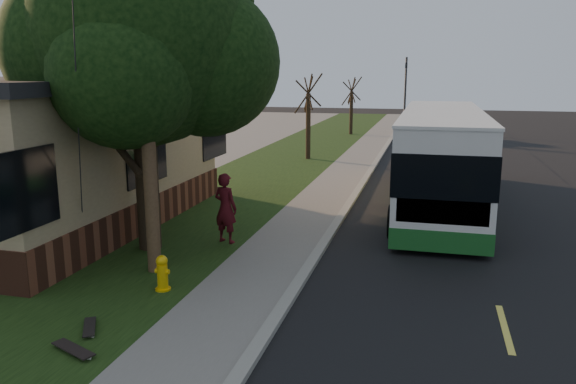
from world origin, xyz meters
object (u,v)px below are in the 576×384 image
(leafy_tree, at_px, (144,40))
(dumpster, at_px, (100,193))
(utility_pole, at_px, (144,62))
(bare_tree_near, at_px, (308,118))
(skateboard_main, at_px, (89,327))
(skateboard_spare, at_px, (73,349))
(bare_tree_far, at_px, (351,107))
(distant_car, at_px, (446,129))
(skateboarder, at_px, (226,208))
(transit_bus, at_px, (441,155))
(fire_hydrant, at_px, (162,273))
(traffic_signal, at_px, (405,89))

(leafy_tree, distance_m, dumpster, 6.28)
(utility_pole, relative_size, dumpster, 5.52)
(bare_tree_near, distance_m, skateboard_main, 20.10)
(skateboard_main, bearing_deg, skateboard_spare, -74.19)
(bare_tree_far, distance_m, skateboard_spare, 32.82)
(distant_car, bearing_deg, skateboard_spare, -101.20)
(utility_pole, xyz_separation_m, leafy_tree, (-0.87, 1.66, 0.54))
(skateboard_main, xyz_separation_m, distant_car, (6.51, 30.93, 0.61))
(skateboarder, bearing_deg, distant_car, -85.59)
(skateboarder, height_order, distant_car, skateboarder)
(distant_car, bearing_deg, utility_pole, -103.70)
(bare_tree_near, bearing_deg, bare_tree_far, 87.61)
(bare_tree_far, height_order, skateboard_main, bare_tree_far)
(dumpster, bearing_deg, transit_bus, 20.79)
(bare_tree_near, bearing_deg, dumpster, -107.79)
(skateboard_spare, bearing_deg, bare_tree_far, 90.40)
(bare_tree_near, bearing_deg, leafy_tree, -92.50)
(fire_hydrant, relative_size, leafy_tree, 0.09)
(utility_pole, height_order, skateboard_spare, utility_pole)
(utility_pole, relative_size, skateboard_spare, 9.89)
(skateboard_main, bearing_deg, fire_hydrant, 78.90)
(skateboard_main, bearing_deg, bare_tree_far, 90.02)
(bare_tree_far, bearing_deg, skateboard_spare, -89.60)
(skateboard_spare, xyz_separation_m, dumpster, (-4.75, 8.25, 0.54))
(bare_tree_far, bearing_deg, fire_hydrant, -89.24)
(traffic_signal, bearing_deg, bare_tree_near, -104.04)
(fire_hydrant, xyz_separation_m, transit_bus, (5.51, 9.44, 1.27))
(skateboard_main, bearing_deg, bare_tree_near, 91.46)
(distant_car, bearing_deg, skateboarder, -103.25)
(fire_hydrant, bearing_deg, leafy_tree, 120.67)
(transit_bus, bearing_deg, leafy_tree, -136.20)
(skateboard_spare, xyz_separation_m, distant_car, (6.29, 31.70, 0.60))
(utility_pole, distance_m, bare_tree_far, 29.13)
(leafy_tree, bearing_deg, skateboard_main, -75.74)
(leafy_tree, height_order, skateboard_spare, leafy_tree)
(bare_tree_near, bearing_deg, distant_car, 57.31)
(utility_pole, relative_size, leafy_tree, 1.16)
(skateboard_spare, bearing_deg, transit_bus, 65.04)
(skateboarder, xyz_separation_m, skateboard_spare, (-0.27, -6.18, -0.86))
(bare_tree_near, distance_m, traffic_signal, 16.52)
(bare_tree_near, bearing_deg, transit_bus, -53.17)
(utility_pole, xyz_separation_m, traffic_signal, (3.81, 33.01, -1.47))
(utility_pole, height_order, distant_car, utility_pole)
(skateboarder, relative_size, skateboard_spare, 2.00)
(fire_hydrant, bearing_deg, skateboard_main, -101.10)
(traffic_signal, height_order, dumpster, traffic_signal)
(fire_hydrant, distance_m, distant_car, 29.58)
(skateboard_main, bearing_deg, transit_bus, 62.69)
(dumpster, bearing_deg, leafy_tree, -40.22)
(utility_pole, bearing_deg, traffic_signal, 83.42)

